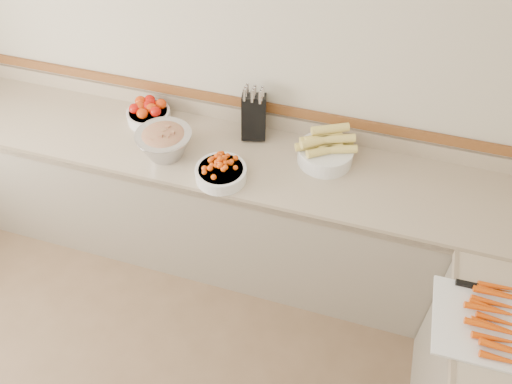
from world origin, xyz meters
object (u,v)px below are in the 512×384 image
(knife_block, at_px, (254,116))
(tomato_bowl, at_px, (148,112))
(rhubarb_bowl, at_px, (164,142))
(cutting_board, at_px, (494,323))
(corn_bowl, at_px, (326,150))
(cherry_tomato_bowl, at_px, (221,172))

(knife_block, distance_m, tomato_bowl, 0.67)
(tomato_bowl, bearing_deg, knife_block, 4.93)
(rhubarb_bowl, relative_size, cutting_board, 0.63)
(corn_bowl, bearing_deg, tomato_bowl, 177.50)
(rhubarb_bowl, bearing_deg, corn_bowl, 13.46)
(cherry_tomato_bowl, bearing_deg, cutting_board, -19.77)
(knife_block, relative_size, rhubarb_bowl, 1.06)
(cherry_tomato_bowl, distance_m, corn_bowl, 0.60)
(cherry_tomato_bowl, distance_m, cutting_board, 1.49)
(cherry_tomato_bowl, bearing_deg, tomato_bowl, 149.20)
(knife_block, height_order, corn_bowl, knife_block)
(knife_block, height_order, cherry_tomato_bowl, knife_block)
(cherry_tomato_bowl, height_order, corn_bowl, corn_bowl)
(knife_block, xyz_separation_m, cherry_tomato_bowl, (-0.06, -0.41, -0.09))
(rhubarb_bowl, xyz_separation_m, cutting_board, (1.78, -0.60, -0.07))
(knife_block, height_order, cutting_board, knife_block)
(corn_bowl, height_order, rhubarb_bowl, corn_bowl)
(tomato_bowl, distance_m, cherry_tomato_bowl, 0.70)
(corn_bowl, bearing_deg, cutting_board, -42.33)
(tomato_bowl, height_order, corn_bowl, corn_bowl)
(knife_block, bearing_deg, tomato_bowl, -175.07)
(tomato_bowl, bearing_deg, cutting_board, -23.27)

